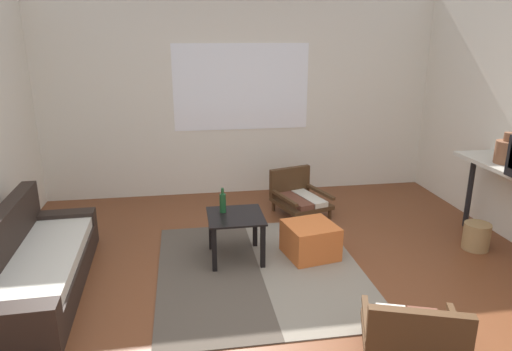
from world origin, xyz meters
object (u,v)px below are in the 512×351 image
armchair_by_window (298,195)px  glass_bottle (223,202)px  couch (33,267)px  armchair_striped_foreground (413,334)px  ottoman_orange (310,240)px  wicker_basket (476,236)px  clay_vase (506,151)px  coffee_table (236,225)px

armchair_by_window → glass_bottle: size_ratio=3.10×
couch → glass_bottle: bearing=13.9°
armchair_striped_foreground → ottoman_orange: armchair_striped_foreground is taller
armchair_striped_foreground → wicker_basket: 2.11m
clay_vase → glass_bottle: (-2.81, 0.20, -0.45)m
couch → ottoman_orange: size_ratio=4.18×
armchair_striped_foreground → couch: bearing=153.4°
ottoman_orange → armchair_by_window: bearing=81.9°
couch → armchair_by_window: bearing=27.6°
armchair_by_window → ottoman_orange: bearing=-98.1°
ottoman_orange → wicker_basket: bearing=-3.8°
armchair_by_window → couch: bearing=-152.4°
couch → armchair_by_window: couch is taller
armchair_by_window → clay_vase: (1.80, -1.18, 0.77)m
armchair_striped_foreground → ottoman_orange: bearing=98.4°
glass_bottle → couch: bearing=-166.1°
couch → glass_bottle: glass_bottle is taller
couch → ottoman_orange: bearing=5.6°
couch → wicker_basket: 4.22m
armchair_by_window → wicker_basket: size_ratio=2.76×
ottoman_orange → glass_bottle: size_ratio=1.89×
couch → ottoman_orange: 2.51m
coffee_table → wicker_basket: (2.45, -0.18, -0.22)m
coffee_table → armchair_striped_foreground: (0.97, -1.68, -0.13)m
armchair_by_window → coffee_table: bearing=-129.6°
couch → armchair_striped_foreground: (2.74, -1.37, 0.00)m
ottoman_orange → wicker_basket: 1.72m
armchair_by_window → ottoman_orange: 1.16m
ottoman_orange → wicker_basket: ottoman_orange is taller
couch → armchair_striped_foreground: couch is taller
couch → armchair_by_window: size_ratio=2.55×
coffee_table → glass_bottle: glass_bottle is taller
couch → clay_vase: bearing=2.7°
coffee_table → ottoman_orange: size_ratio=1.17×
coffee_table → armchair_by_window: armchair_by_window is taller
armchair_striped_foreground → glass_bottle: 2.11m
wicker_basket → couch: bearing=-178.2°
coffee_table → armchair_striped_foreground: bearing=-60.1°
armchair_by_window → armchair_striped_foreground: 2.76m
ottoman_orange → glass_bottle: glass_bottle is taller
couch → clay_vase: clay_vase is taller
ottoman_orange → clay_vase: size_ratio=1.50×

